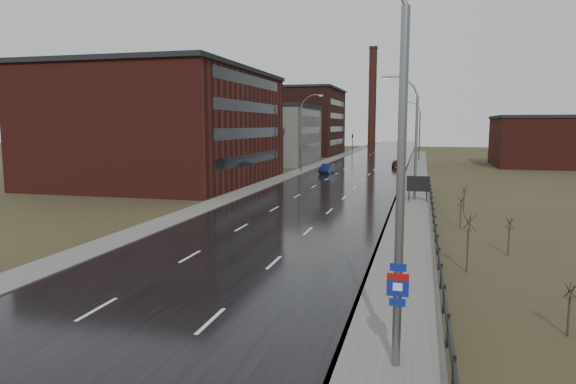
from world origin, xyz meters
The scene contains 25 objects.
ground centered at (0.00, 0.00, 0.00)m, with size 320.00×320.00×0.00m, color #2D2819.
road centered at (0.00, 60.00, 0.03)m, with size 14.00×300.00×0.06m, color black.
sidewalk_right centered at (8.60, 35.00, 0.09)m, with size 3.20×180.00×0.18m, color #595651.
curb_right centered at (7.08, 35.00, 0.09)m, with size 0.16×180.00×0.18m, color slate.
sidewalk_left centered at (-8.20, 60.00, 0.06)m, with size 2.40×260.00×0.12m, color #595651.
warehouse_near centered at (-20.99, 45.00, 6.76)m, with size 22.44×28.56×13.50m.
warehouse_mid centered at (-17.99, 78.00, 5.26)m, with size 16.32×20.40×10.50m.
warehouse_far centered at (-22.99, 108.00, 7.76)m, with size 26.52×24.48×15.50m.
building_right centered at (30.30, 82.00, 4.26)m, with size 18.36×16.32×8.50m.
smokestack centered at (-6.00, 150.00, 15.50)m, with size 2.70×2.70×30.70m.
streetlight_main centered at (8.47, 2.00, 6.06)m, with size 3.91×0.29×12.11m.
streetlight_right_mid centered at (8.50, 36.00, 5.84)m, with size 3.36×0.28×11.35m.
streetlight_left centered at (-7.70, 62.00, 5.84)m, with size 3.36×0.28×11.35m.
streetlight_right_far centered at (8.50, 90.00, 5.84)m, with size 3.36×0.28×11.35m.
guardrail centered at (10.30, 18.31, 0.71)m, with size 0.10×53.05×1.10m.
shrub_b centered at (14.17, 5.87, 0.96)m, with size 0.43×0.46×1.81m.
shrub_c centered at (11.56, 12.84, 1.50)m, with size 0.66×0.70×2.82m.
shrub_d centered at (13.97, 16.81, 1.10)m, with size 0.49×0.52×2.07m.
shrub_e centered at (12.01, 23.96, 1.13)m, with size 0.51×0.53×2.12m.
shrub_f centered at (12.69, 30.44, 1.10)m, with size 0.49×0.52×2.07m.
billboard centered at (9.10, 34.61, 1.65)m, with size 2.00×0.17×2.43m.
traffic_light_left centered at (-8.00, 120.00, 4.60)m, with size 0.58×2.73×5.30m.
traffic_light_right centered at (8.00, 120.00, 4.60)m, with size 0.58×2.73×5.30m.
car_near centered at (-3.77, 60.11, 0.67)m, with size 1.42×4.07×1.34m, color #0C153C.
car_far centered at (5.47, 73.27, 0.64)m, with size 1.52×3.78×1.29m, color #44180B.
Camera 1 is at (9.32, -12.11, 6.92)m, focal length 32.00 mm.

